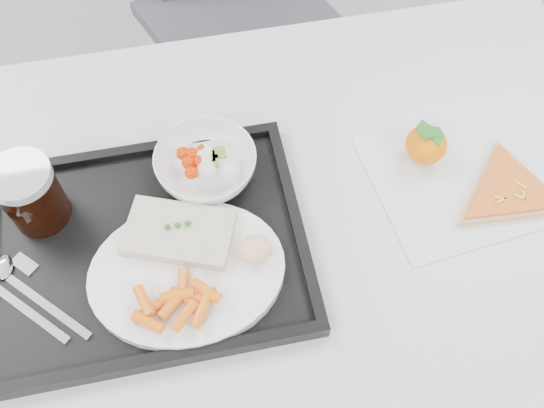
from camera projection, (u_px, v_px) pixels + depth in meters
The scene contains 14 objects.
room at pixel (442, 32), 0.19m from camera, with size 6.04×7.04×2.84m.
table at pixel (268, 243), 0.95m from camera, with size 1.20×0.80×0.75m.
tray at pixel (147, 248), 0.87m from camera, with size 0.45×0.35×0.03m.
dinner_plate at pixel (187, 273), 0.83m from camera, with size 0.27×0.27×0.02m.
fish_fillet at pixel (179, 233), 0.84m from camera, with size 0.17×0.14×0.03m.
bread_roll at pixel (255, 250), 0.82m from camera, with size 0.06×0.06×0.03m.
salad_bowl at pixel (206, 165), 0.90m from camera, with size 0.15×0.15×0.05m.
cola_glass at pixel (31, 194), 0.84m from camera, with size 0.09×0.09×0.11m.
cutlery at pixel (25, 291), 0.82m from camera, with size 0.14×0.15×0.01m.
napkin at pixel (455, 179), 0.94m from camera, with size 0.27×0.27×0.00m.
tangerine at pixel (426, 144), 0.93m from camera, with size 0.08×0.08×0.07m.
pizza_slice at pixel (508, 191), 0.91m from camera, with size 0.27×0.27×0.02m.
carrot_pile at pixel (179, 303), 0.78m from camera, with size 0.12×0.09×0.02m.
salad_contents at pixel (205, 161), 0.89m from camera, with size 0.09×0.07×0.02m.
Camera 1 is at (-0.08, -0.13, 1.53)m, focal length 40.00 mm.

